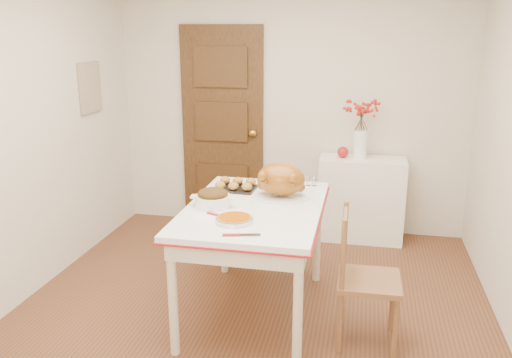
% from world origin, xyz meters
% --- Properties ---
extents(floor, '(3.50, 4.00, 0.00)m').
position_xyz_m(floor, '(0.00, 0.00, 0.00)').
color(floor, '#4C2918').
rests_on(floor, ground).
extents(wall_back, '(3.50, 0.00, 2.50)m').
position_xyz_m(wall_back, '(0.00, 2.00, 1.25)').
color(wall_back, beige).
rests_on(wall_back, ground).
extents(wall_front, '(3.50, 0.00, 2.50)m').
position_xyz_m(wall_front, '(0.00, -2.00, 1.25)').
color(wall_front, beige).
rests_on(wall_front, ground).
extents(wall_left, '(0.00, 4.00, 2.50)m').
position_xyz_m(wall_left, '(-1.75, 0.00, 1.25)').
color(wall_left, beige).
rests_on(wall_left, ground).
extents(door_back, '(0.85, 0.06, 2.06)m').
position_xyz_m(door_back, '(-0.70, 1.97, 1.03)').
color(door_back, black).
rests_on(door_back, ground).
extents(photo_board, '(0.03, 0.35, 0.45)m').
position_xyz_m(photo_board, '(-1.73, 1.20, 1.50)').
color(photo_board, tan).
rests_on(photo_board, ground).
extents(sideboard, '(0.82, 0.36, 0.82)m').
position_xyz_m(sideboard, '(0.74, 1.78, 0.41)').
color(sideboard, white).
rests_on(sideboard, floor).
extents(kitchen_table, '(0.94, 1.38, 0.83)m').
position_xyz_m(kitchen_table, '(0.02, 0.18, 0.41)').
color(kitchen_table, white).
rests_on(kitchen_table, floor).
extents(chair_oak, '(0.41, 0.41, 0.91)m').
position_xyz_m(chair_oak, '(0.82, -0.02, 0.45)').
color(chair_oak, brown).
rests_on(chair_oak, floor).
extents(berry_vase, '(0.29, 0.29, 0.57)m').
position_xyz_m(berry_vase, '(0.71, 1.78, 1.10)').
color(berry_vase, white).
rests_on(berry_vase, sideboard).
extents(apple, '(0.11, 0.11, 0.11)m').
position_xyz_m(apple, '(0.55, 1.78, 0.87)').
color(apple, '#A81617').
rests_on(apple, sideboard).
extents(turkey_platter, '(0.43, 0.36, 0.26)m').
position_xyz_m(turkey_platter, '(0.17, 0.38, 0.96)').
color(turkey_platter, '#924F17').
rests_on(turkey_platter, kitchen_table).
extents(pumpkin_pie, '(0.24, 0.24, 0.05)m').
position_xyz_m(pumpkin_pie, '(-0.04, -0.16, 0.85)').
color(pumpkin_pie, '#A74600').
rests_on(pumpkin_pie, kitchen_table).
extents(stuffing_dish, '(0.36, 0.31, 0.12)m').
position_xyz_m(stuffing_dish, '(-0.26, 0.11, 0.89)').
color(stuffing_dish, '#3E2A0A').
rests_on(stuffing_dish, kitchen_table).
extents(rolls_tray, '(0.31, 0.25, 0.08)m').
position_xyz_m(rolls_tray, '(-0.20, 0.52, 0.87)').
color(rolls_tray, '#A77B2C').
rests_on(rolls_tray, kitchen_table).
extents(pie_server, '(0.24, 0.12, 0.01)m').
position_xyz_m(pie_server, '(0.06, -0.38, 0.83)').
color(pie_server, silver).
rests_on(pie_server, kitchen_table).
extents(carving_knife, '(0.26, 0.15, 0.01)m').
position_xyz_m(carving_knife, '(-0.14, -0.09, 0.83)').
color(carving_knife, silver).
rests_on(carving_knife, kitchen_table).
extents(drinking_glass, '(0.08, 0.08, 0.12)m').
position_xyz_m(drinking_glass, '(0.08, 0.71, 0.89)').
color(drinking_glass, white).
rests_on(drinking_glass, kitchen_table).
extents(shaker_pair, '(0.09, 0.05, 0.08)m').
position_xyz_m(shaker_pair, '(0.35, 0.75, 0.87)').
color(shaker_pair, white).
rests_on(shaker_pair, kitchen_table).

